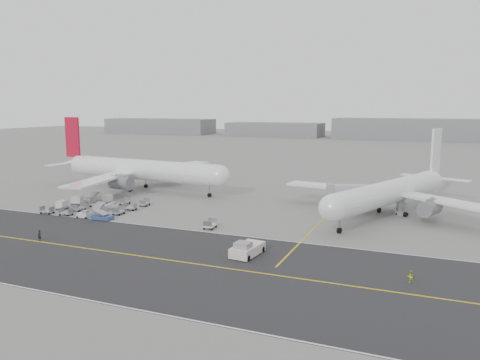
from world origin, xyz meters
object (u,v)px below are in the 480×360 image
at_px(airliner_a, 139,169).
at_px(jet_bridge, 367,193).
at_px(ground_crew_a, 39,235).
at_px(airliner_b, 393,191).
at_px(ground_crew_b, 410,276).
at_px(pushback_tug, 247,249).

distance_m(airliner_a, jet_bridge, 60.13).
distance_m(jet_bridge, ground_crew_a, 62.64).
height_order(airliner_a, ground_crew_a, airliner_a).
distance_m(airliner_b, jet_bridge, 5.09).
xyz_separation_m(airliner_b, ground_crew_a, (-52.30, -41.78, -3.97)).
xyz_separation_m(airliner_a, airliner_b, (64.81, -5.06, -0.58)).
bearing_deg(ground_crew_b, airliner_b, -102.81).
relative_size(jet_bridge, ground_crew_b, 10.44).
bearing_deg(pushback_tug, jet_bridge, 75.95).
relative_size(airliner_a, jet_bridge, 3.35).
relative_size(airliner_b, ground_crew_b, 29.68).
bearing_deg(pushback_tug, ground_crew_a, -164.41).
relative_size(pushback_tug, ground_crew_b, 5.33).
bearing_deg(ground_crew_a, pushback_tug, 10.12).
xyz_separation_m(ground_crew_a, ground_crew_b, (57.59, 3.66, -0.14)).
relative_size(ground_crew_a, ground_crew_b, 1.18).
xyz_separation_m(airliner_b, jet_bridge, (-4.98, -0.88, -0.57)).
distance_m(airliner_b, ground_crew_a, 67.06).
distance_m(pushback_tug, jet_bridge, 37.46).
height_order(pushback_tug, jet_bridge, jet_bridge).
bearing_deg(airliner_a, jet_bridge, -90.35).
relative_size(airliner_a, ground_crew_a, 29.57).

